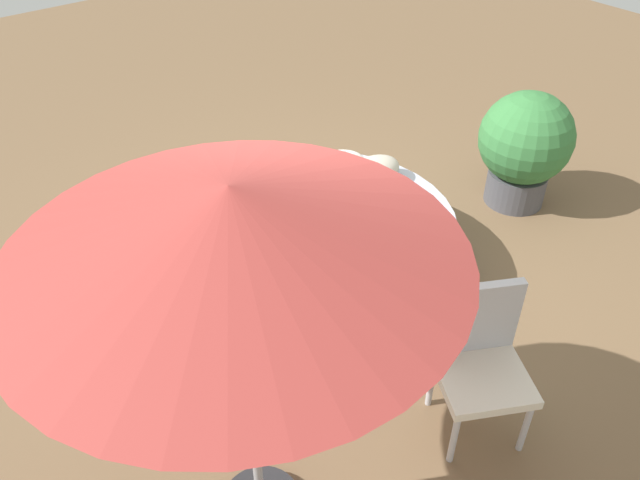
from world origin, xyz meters
name	(u,v)px	position (x,y,z in m)	size (l,w,h in m)	color
ground_plane	(320,270)	(0.00, 0.00, 0.00)	(16.00, 16.00, 0.00)	brown
round_bed	(320,244)	(0.00, 0.00, 0.26)	(2.11, 2.11, 0.51)	#38478C
throw_pillow_0	(390,191)	(-0.58, 0.15, 0.61)	(0.41, 0.34, 0.19)	beige
throw_pillow_1	(372,172)	(-0.66, -0.13, 0.62)	(0.53, 0.33, 0.22)	beige
throw_pillow_2	(338,166)	(-0.50, -0.39, 0.61)	(0.52, 0.40, 0.20)	white
throw_pillow_3	(303,164)	(-0.29, -0.60, 0.61)	(0.50, 0.39, 0.20)	silver
throw_pillow_4	(269,175)	(0.00, -0.68, 0.58)	(0.48, 0.35, 0.14)	white
patio_chair	(479,352)	(0.15, 1.69, 0.56)	(0.70, 0.69, 0.98)	#B7B7BC
patio_umbrella	(232,229)	(1.54, 1.41, 1.95)	(1.85, 1.85, 2.14)	#262628
planter	(525,145)	(-2.05, 0.34, 0.59)	(0.83, 0.83, 1.08)	#4C4C51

